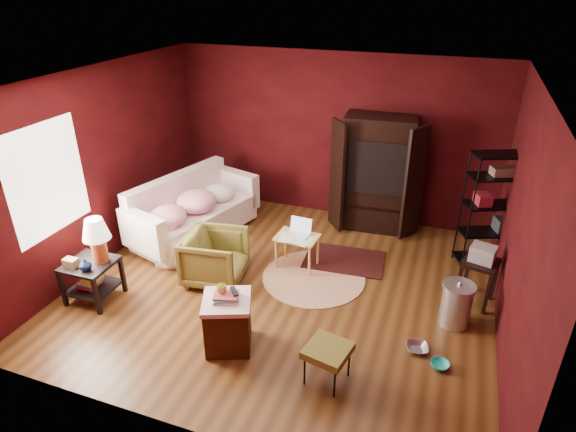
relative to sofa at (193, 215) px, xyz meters
name	(u,v)px	position (x,y,z in m)	size (l,w,h in m)	color
room	(279,194)	(1.83, -0.87, 1.01)	(5.54, 5.04, 2.84)	brown
sofa	(193,215)	(0.00, 0.00, 0.00)	(2.02, 0.59, 0.79)	white
armchair	(215,255)	(0.92, -1.01, 0.00)	(0.78, 0.73, 0.80)	black
pet_bowl_steel	(418,342)	(3.76, -1.52, -0.27)	(0.25, 0.06, 0.25)	#AFB1B6
pet_bowl_turquoise	(441,360)	(4.02, -1.71, -0.29)	(0.21, 0.06, 0.21)	#2AC7BE
vase	(85,265)	(-0.30, -2.09, 0.24)	(0.15, 0.16, 0.15)	#0D1A42
mug	(221,288)	(1.63, -2.15, 0.39)	(0.12, 0.09, 0.12)	#DFD76D
side_table	(94,252)	(-0.32, -1.89, 0.30)	(0.59, 0.59, 1.16)	black
sofa_cushions	(192,211)	(-0.01, -0.01, 0.06)	(1.46, 2.38, 0.93)	white
hamper	(228,322)	(1.69, -2.16, -0.06)	(0.69, 0.69, 0.75)	#472410
footstool	(328,352)	(2.90, -2.30, -0.01)	(0.51, 0.51, 0.44)	black
rug_round	(314,277)	(2.21, -0.51, -0.39)	(1.62, 1.62, 0.01)	beige
rug_oriental	(344,260)	(2.50, 0.09, -0.38)	(1.23, 0.87, 0.01)	#4C1514
laptop_desk	(297,239)	(1.89, -0.30, 0.06)	(0.62, 0.50, 0.74)	#FFE274
tv_armoire	(377,172)	(2.69, 1.33, 0.60)	(1.50, 0.86, 1.91)	black
wire_shelving	(496,206)	(4.48, 0.74, 0.55)	(0.92, 0.66, 1.73)	black
small_stand	(481,261)	(4.35, -0.32, 0.23)	(0.51, 0.51, 0.84)	black
trash_can	(456,304)	(4.12, -0.88, -0.11)	(0.49, 0.49, 0.61)	silver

